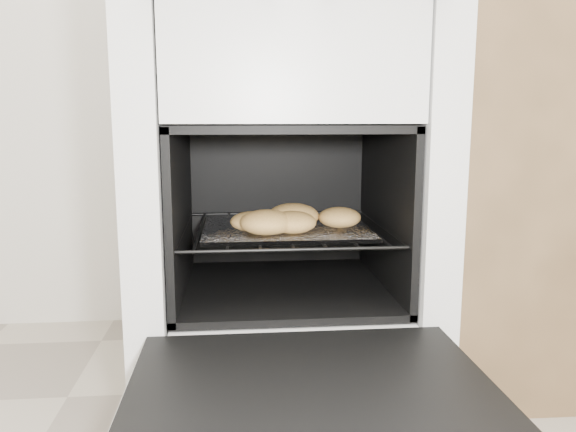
% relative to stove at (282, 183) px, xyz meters
% --- Properties ---
extents(stove, '(0.67, 0.74, 1.02)m').
position_rel_stove_xyz_m(stove, '(0.00, 0.00, 0.00)').
color(stove, silver).
rests_on(stove, ground).
extents(oven_door, '(0.60, 0.47, 0.04)m').
position_rel_stove_xyz_m(oven_door, '(-0.00, -0.56, -0.28)').
color(oven_door, black).
rests_on(oven_door, stove).
extents(oven_rack, '(0.48, 0.47, 0.01)m').
position_rel_stove_xyz_m(oven_rack, '(0.00, -0.07, -0.10)').
color(oven_rack, black).
rests_on(oven_rack, stove).
extents(foil_sheet, '(0.38, 0.33, 0.01)m').
position_rel_stove_xyz_m(foil_sheet, '(0.00, -0.10, -0.09)').
color(foil_sheet, silver).
rests_on(foil_sheet, oven_rack).
extents(baked_rolls, '(0.33, 0.22, 0.06)m').
position_rel_stove_xyz_m(baked_rolls, '(0.00, -0.16, -0.06)').
color(baked_rolls, '#DDAF58').
rests_on(baked_rolls, foil_sheet).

